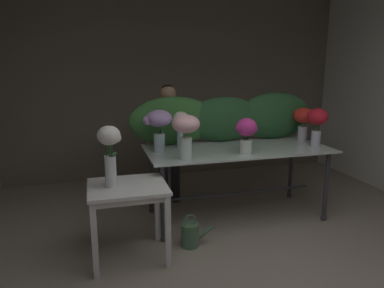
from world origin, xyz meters
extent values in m
plane|color=gray|center=(0.00, 1.83, 0.00)|extent=(8.05, 8.05, 0.00)
cube|color=#706656|center=(0.00, 3.66, 1.47)|extent=(5.49, 0.12, 2.93)
cube|color=#B8C6BE|center=(0.29, 1.75, 0.84)|extent=(2.12, 0.97, 0.02)
cylinder|color=#38383D|center=(-0.67, 1.37, 0.42)|extent=(0.05, 0.05, 0.83)
sphere|color=#38383D|center=(-0.67, 1.37, 0.03)|extent=(0.07, 0.07, 0.07)
cylinder|color=#38383D|center=(1.24, 1.37, 0.42)|extent=(0.05, 0.05, 0.83)
sphere|color=#38383D|center=(1.24, 1.37, 0.03)|extent=(0.07, 0.07, 0.07)
cylinder|color=#38383D|center=(-0.67, 2.14, 0.42)|extent=(0.05, 0.05, 0.83)
sphere|color=#38383D|center=(-0.67, 2.14, 0.03)|extent=(0.07, 0.07, 0.07)
cylinder|color=#38383D|center=(1.24, 2.14, 0.42)|extent=(0.05, 0.05, 0.83)
sphere|color=#38383D|center=(1.24, 2.14, 0.03)|extent=(0.07, 0.07, 0.07)
cylinder|color=#38383D|center=(0.29, 1.75, 0.29)|extent=(1.92, 0.03, 0.03)
cube|color=white|center=(-1.04, 1.15, 0.71)|extent=(0.71, 0.62, 0.03)
cube|color=white|center=(-1.04, 1.15, 0.66)|extent=(0.65, 0.56, 0.06)
cube|color=white|center=(-1.36, 0.88, 0.35)|extent=(0.05, 0.05, 0.69)
cube|color=white|center=(-0.73, 0.88, 0.35)|extent=(0.05, 0.05, 0.69)
cube|color=white|center=(-1.36, 1.42, 0.35)|extent=(0.05, 0.05, 0.69)
cube|color=white|center=(-0.73, 1.42, 0.35)|extent=(0.05, 0.05, 0.69)
cylinder|color=#232328|center=(-0.47, 2.42, 0.40)|extent=(0.12, 0.12, 0.80)
cylinder|color=#232328|center=(-0.31, 2.42, 0.40)|extent=(0.12, 0.12, 0.80)
cube|color=#B2BCC6|center=(-0.39, 2.42, 1.07)|extent=(0.38, 0.22, 0.55)
cube|color=#192833|center=(-0.39, 2.30, 1.03)|extent=(0.33, 0.02, 0.67)
cylinder|color=tan|center=(-0.62, 2.42, 1.07)|extent=(0.09, 0.09, 0.55)
cylinder|color=tan|center=(-0.15, 2.42, 1.07)|extent=(0.09, 0.09, 0.55)
sphere|color=tan|center=(-0.39, 2.42, 1.44)|extent=(0.20, 0.20, 0.20)
ellipsoid|color=black|center=(-0.39, 2.44, 1.50)|extent=(0.15, 0.15, 0.09)
ellipsoid|color=#387033|center=(-0.39, 2.12, 1.14)|extent=(1.05, 0.21, 0.58)
ellipsoid|color=#28562D|center=(0.26, 2.12, 1.13)|extent=(0.98, 0.25, 0.55)
ellipsoid|color=#28562D|center=(0.94, 2.12, 1.15)|extent=(1.01, 0.27, 0.59)
cylinder|color=silver|center=(-0.62, 1.80, 0.96)|extent=(0.12, 0.12, 0.21)
cylinder|color=#9EBCB2|center=(-0.62, 1.80, 0.90)|extent=(0.11, 0.11, 0.09)
cylinder|color=#387033|center=(-0.60, 1.80, 1.02)|extent=(0.01, 0.01, 0.31)
cylinder|color=#387033|center=(-0.64, 1.81, 1.02)|extent=(0.01, 0.01, 0.31)
cylinder|color=#387033|center=(-0.63, 1.78, 1.02)|extent=(0.01, 0.01, 0.31)
ellipsoid|color=#B28ED1|center=(-0.62, 1.80, 1.23)|extent=(0.28, 0.28, 0.18)
sphere|color=#B28ED1|center=(-0.75, 1.78, 1.21)|extent=(0.10, 0.10, 0.10)
ellipsoid|color=#28562D|center=(-0.59, 1.81, 1.08)|extent=(0.05, 0.10, 0.03)
cylinder|color=silver|center=(-0.35, 1.91, 0.95)|extent=(0.09, 0.09, 0.20)
cylinder|color=#9EBCB2|center=(-0.35, 1.91, 0.90)|extent=(0.09, 0.09, 0.08)
cylinder|color=#2D6028|center=(-0.33, 1.91, 1.01)|extent=(0.01, 0.01, 0.28)
cylinder|color=#2D6028|center=(-0.36, 1.93, 1.01)|extent=(0.01, 0.01, 0.28)
cylinder|color=#2D6028|center=(-0.36, 1.89, 1.01)|extent=(0.01, 0.01, 0.28)
ellipsoid|color=white|center=(-0.35, 1.91, 1.20)|extent=(0.18, 0.18, 0.16)
sphere|color=white|center=(-0.42, 1.91, 1.18)|extent=(0.06, 0.06, 0.06)
sphere|color=white|center=(-0.30, 1.90, 1.18)|extent=(0.05, 0.05, 0.05)
ellipsoid|color=#387033|center=(-0.31, 1.88, 1.08)|extent=(0.10, 0.10, 0.03)
cylinder|color=silver|center=(-0.42, 1.41, 0.97)|extent=(0.13, 0.13, 0.23)
cylinder|color=#9EBCB2|center=(-0.42, 1.41, 0.90)|extent=(0.12, 0.12, 0.10)
cylinder|color=#477F3D|center=(-0.40, 1.41, 1.01)|extent=(0.01, 0.01, 0.30)
cylinder|color=#477F3D|center=(-0.44, 1.44, 1.01)|extent=(0.01, 0.01, 0.30)
cylinder|color=#477F3D|center=(-0.43, 1.39, 1.01)|extent=(0.01, 0.01, 0.30)
ellipsoid|color=#EFB2BC|center=(-0.42, 1.41, 1.22)|extent=(0.28, 0.28, 0.18)
sphere|color=#EFB2BC|center=(-0.50, 1.43, 1.20)|extent=(0.09, 0.09, 0.09)
cylinder|color=silver|center=(1.22, 1.88, 0.95)|extent=(0.11, 0.11, 0.19)
cylinder|color=#9EBCB2|center=(1.22, 1.88, 0.89)|extent=(0.10, 0.10, 0.08)
cylinder|color=#387033|center=(1.24, 1.89, 0.99)|extent=(0.01, 0.01, 0.25)
cylinder|color=#387033|center=(1.21, 1.90, 0.99)|extent=(0.01, 0.01, 0.25)
cylinder|color=#387033|center=(1.20, 1.86, 0.99)|extent=(0.01, 0.01, 0.25)
ellipsoid|color=red|center=(1.22, 1.88, 1.17)|extent=(0.25, 0.25, 0.19)
sphere|color=red|center=(1.14, 1.88, 1.19)|extent=(0.09, 0.09, 0.09)
sphere|color=red|center=(1.29, 1.89, 1.14)|extent=(0.10, 0.10, 0.10)
ellipsoid|color=#2D6028|center=(1.19, 1.85, 1.06)|extent=(0.06, 0.11, 0.03)
cylinder|color=silver|center=(0.26, 1.46, 0.93)|extent=(0.13, 0.13, 0.16)
cylinder|color=#9EBCB2|center=(0.26, 1.46, 0.89)|extent=(0.12, 0.12, 0.07)
cylinder|color=#28562D|center=(0.28, 1.46, 0.98)|extent=(0.01, 0.01, 0.22)
cylinder|color=#28562D|center=(0.25, 1.49, 0.98)|extent=(0.01, 0.01, 0.22)
cylinder|color=#28562D|center=(0.25, 1.44, 0.98)|extent=(0.01, 0.01, 0.22)
ellipsoid|color=#D1338E|center=(0.26, 1.46, 1.15)|extent=(0.22, 0.22, 0.20)
sphere|color=#D1338E|center=(0.19, 1.46, 1.15)|extent=(0.10, 0.10, 0.10)
sphere|color=#D1338E|center=(0.34, 1.47, 1.13)|extent=(0.10, 0.10, 0.10)
cylinder|color=silver|center=(1.22, 1.60, 0.94)|extent=(0.11, 0.11, 0.18)
cylinder|color=#9EBCB2|center=(1.22, 1.60, 0.89)|extent=(0.10, 0.10, 0.08)
cylinder|color=#28562D|center=(1.25, 1.60, 1.00)|extent=(0.01, 0.01, 0.28)
cylinder|color=#28562D|center=(1.21, 1.62, 1.00)|extent=(0.01, 0.01, 0.28)
cylinder|color=#28562D|center=(1.21, 1.59, 1.00)|extent=(0.01, 0.01, 0.28)
ellipsoid|color=red|center=(1.22, 1.60, 1.20)|extent=(0.25, 0.25, 0.19)
cylinder|color=silver|center=(-1.19, 1.15, 0.87)|extent=(0.10, 0.10, 0.29)
cylinder|color=#9EBCB2|center=(-1.19, 1.15, 0.79)|extent=(0.10, 0.10, 0.12)
cylinder|color=#2D6028|center=(-1.17, 1.14, 0.94)|extent=(0.01, 0.01, 0.41)
cylinder|color=#2D6028|center=(-1.19, 1.16, 0.94)|extent=(0.01, 0.01, 0.41)
cylinder|color=#2D6028|center=(-1.21, 1.15, 0.94)|extent=(0.01, 0.01, 0.41)
cylinder|color=#2D6028|center=(-1.19, 1.13, 0.94)|extent=(0.01, 0.01, 0.41)
ellipsoid|color=white|center=(-1.19, 1.15, 1.20)|extent=(0.20, 0.20, 0.17)
sphere|color=white|center=(-1.25, 1.17, 1.19)|extent=(0.05, 0.05, 0.05)
sphere|color=white|center=(-1.12, 1.17, 1.17)|extent=(0.08, 0.08, 0.08)
ellipsoid|color=#28562D|center=(-1.15, 1.12, 1.03)|extent=(0.08, 0.11, 0.03)
cylinder|color=#4C704C|center=(-0.44, 1.19, 0.12)|extent=(0.18, 0.18, 0.24)
cylinder|color=#4C704C|center=(-0.27, 1.19, 0.13)|extent=(0.18, 0.04, 0.14)
torus|color=#4C704C|center=(-0.44, 1.19, 0.28)|extent=(0.13, 0.02, 0.13)
camera|label=1|loc=(-1.31, -2.04, 1.83)|focal=33.84mm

